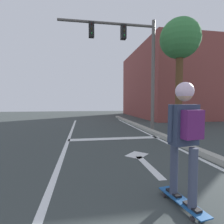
{
  "coord_description": "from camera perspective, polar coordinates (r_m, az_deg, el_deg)",
  "views": [
    {
      "loc": [
        0.12,
        2.23,
        1.4
      ],
      "look_at": [
        1.01,
        7.52,
        1.1
      ],
      "focal_mm": 28.26,
      "sensor_mm": 36.0,
      "label": 1
    }
  ],
  "objects": [
    {
      "name": "roadside_tree",
      "position": [
        9.66,
        21.12,
        20.45
      ],
      "size": [
        1.91,
        1.91,
        5.41
      ],
      "color": "brown",
      "rests_on": "ground"
    },
    {
      "name": "building_block",
      "position": [
        18.89,
        20.82,
        8.39
      ],
      "size": [
        8.94,
        10.12,
        6.35
      ],
      "primitive_type": "cube",
      "color": "brown",
      "rests_on": "ground"
    },
    {
      "name": "skater",
      "position": [
        2.48,
        22.48,
        -4.68
      ],
      "size": [
        0.44,
        0.6,
        1.58
      ],
      "color": "#3D455C",
      "rests_on": "skateboard"
    },
    {
      "name": "curb_strip",
      "position": [
        5.07,
        29.54,
        -12.46
      ],
      "size": [
        0.24,
        24.0,
        0.14
      ],
      "primitive_type": "cube",
      "color": "#9F9E92",
      "rests_on": "ground"
    },
    {
      "name": "stop_bar",
      "position": [
        6.86,
        1.07,
        -8.56
      ],
      "size": [
        3.54,
        0.4,
        0.01
      ],
      "primitive_type": "cube",
      "color": "silver",
      "rests_on": "ground"
    },
    {
      "name": "lane_line_center",
      "position": [
        4.06,
        -17.19,
        -17.12
      ],
      "size": [
        0.12,
        20.0,
        0.01
      ],
      "primitive_type": "cube",
      "color": "silver",
      "rests_on": "ground"
    },
    {
      "name": "lane_line_curbside",
      "position": [
        4.94,
        27.2,
        -13.62
      ],
      "size": [
        0.12,
        20.0,
        0.01
      ],
      "primitive_type": "cube",
      "color": "silver",
      "rests_on": "ground"
    },
    {
      "name": "lane_arrow_head",
      "position": [
        4.87,
        8.03,
        -13.54
      ],
      "size": [
        0.71,
        0.71,
        0.01
      ],
      "primitive_type": "cube",
      "rotation": [
        0.0,
        0.0,
        0.79
      ],
      "color": "silver",
      "rests_on": "ground"
    },
    {
      "name": "lane_arrow_stem",
      "position": [
        4.11,
        11.78,
        -16.8
      ],
      "size": [
        0.16,
        1.4,
        0.01
      ],
      "primitive_type": "cube",
      "color": "silver",
      "rests_on": "ground"
    },
    {
      "name": "traffic_signal_mast",
      "position": [
        8.72,
        5.76,
        18.9
      ],
      "size": [
        4.49,
        0.34,
        5.27
      ],
      "color": "#5F5955",
      "rests_on": "ground"
    },
    {
      "name": "skateboard",
      "position": [
        2.81,
        21.73,
        -25.3
      ],
      "size": [
        0.31,
        0.84,
        0.09
      ],
      "color": "#1D5293",
      "rests_on": "ground"
    }
  ]
}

